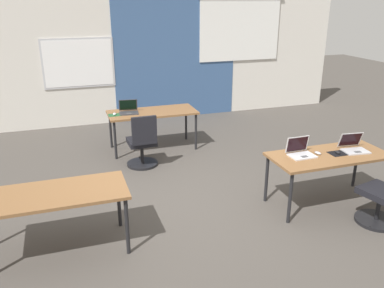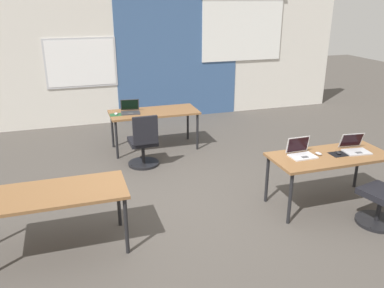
{
  "view_description": "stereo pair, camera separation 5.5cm",
  "coord_description": "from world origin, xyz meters",
  "px_view_note": "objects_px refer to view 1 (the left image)",
  "views": [
    {
      "loc": [
        -1.51,
        -4.64,
        2.67
      ],
      "look_at": [
        -0.06,
        -0.28,
        0.97
      ],
      "focal_mm": 37.03,
      "sensor_mm": 36.0,
      "label": 1
    },
    {
      "loc": [
        -1.46,
        -4.66,
        2.67
      ],
      "look_at": [
        -0.06,
        -0.28,
        0.97
      ],
      "focal_mm": 37.03,
      "sensor_mm": 36.0,
      "label": 2
    }
  ],
  "objects_px": {
    "desk_near_right": "(329,158)",
    "mouse_near_right_end": "(338,152)",
    "laptop_near_right_inner": "(300,152)",
    "laptop_far_left": "(129,110)",
    "desk_near_left": "(52,198)",
    "desk_far_center": "(152,115)",
    "mouse_near_right_inner": "(318,153)",
    "mouse_far_left": "(115,114)",
    "laptop_near_right_end": "(354,147)",
    "chair_far_left": "(143,145)"
  },
  "relations": [
    {
      "from": "desk_far_center",
      "to": "mouse_near_right_end",
      "type": "relative_size",
      "value": 14.24
    },
    {
      "from": "mouse_near_right_inner",
      "to": "chair_far_left",
      "type": "xyz_separation_m",
      "value": [
        -1.96,
        1.97,
        -0.36
      ]
    },
    {
      "from": "laptop_near_right_end",
      "to": "mouse_near_right_inner",
      "type": "distance_m",
      "value": 0.54
    },
    {
      "from": "mouse_near_right_end",
      "to": "mouse_far_left",
      "type": "height_order",
      "value": "same"
    },
    {
      "from": "desk_near_right",
      "to": "laptop_near_right_inner",
      "type": "height_order",
      "value": "laptop_near_right_inner"
    },
    {
      "from": "mouse_near_right_end",
      "to": "mouse_near_right_inner",
      "type": "xyz_separation_m",
      "value": [
        -0.26,
        0.07,
        -0.0
      ]
    },
    {
      "from": "desk_far_center",
      "to": "mouse_near_right_inner",
      "type": "bearing_deg",
      "value": -59.67
    },
    {
      "from": "desk_near_left",
      "to": "desk_far_center",
      "type": "xyz_separation_m",
      "value": [
        1.75,
        2.8,
        0.0
      ]
    },
    {
      "from": "desk_near_right",
      "to": "mouse_near_right_inner",
      "type": "xyz_separation_m",
      "value": [
        -0.14,
        0.05,
        0.08
      ]
    },
    {
      "from": "desk_near_right",
      "to": "mouse_near_right_end",
      "type": "distance_m",
      "value": 0.15
    },
    {
      "from": "desk_near_right",
      "to": "mouse_near_right_end",
      "type": "height_order",
      "value": "mouse_near_right_end"
    },
    {
      "from": "laptop_near_right_inner",
      "to": "laptop_far_left",
      "type": "bearing_deg",
      "value": 121.89
    },
    {
      "from": "desk_near_left",
      "to": "desk_near_right",
      "type": "distance_m",
      "value": 3.5
    },
    {
      "from": "desk_far_center",
      "to": "mouse_far_left",
      "type": "height_order",
      "value": "mouse_far_left"
    },
    {
      "from": "laptop_near_right_end",
      "to": "laptop_far_left",
      "type": "relative_size",
      "value": 1.0
    },
    {
      "from": "mouse_far_left",
      "to": "laptop_near_right_inner",
      "type": "bearing_deg",
      "value": -52.58
    },
    {
      "from": "desk_near_left",
      "to": "laptop_far_left",
      "type": "relative_size",
      "value": 4.4
    },
    {
      "from": "desk_near_right",
      "to": "chair_far_left",
      "type": "bearing_deg",
      "value": 136.19
    },
    {
      "from": "laptop_near_right_end",
      "to": "laptop_far_left",
      "type": "bearing_deg",
      "value": 138.96
    },
    {
      "from": "laptop_near_right_end",
      "to": "mouse_near_right_inner",
      "type": "height_order",
      "value": "laptop_near_right_end"
    },
    {
      "from": "mouse_near_right_end",
      "to": "chair_far_left",
      "type": "relative_size",
      "value": 0.12
    },
    {
      "from": "laptop_far_left",
      "to": "chair_far_left",
      "type": "distance_m",
      "value": 0.91
    },
    {
      "from": "mouse_near_right_inner",
      "to": "mouse_far_left",
      "type": "xyz_separation_m",
      "value": [
        -2.29,
        2.72,
        0.0
      ]
    },
    {
      "from": "chair_far_left",
      "to": "desk_near_right",
      "type": "bearing_deg",
      "value": 134.53
    },
    {
      "from": "desk_near_left",
      "to": "laptop_near_right_end",
      "type": "bearing_deg",
      "value": 0.25
    },
    {
      "from": "laptop_near_right_inner",
      "to": "chair_far_left",
      "type": "bearing_deg",
      "value": 130.54
    },
    {
      "from": "chair_far_left",
      "to": "desk_near_left",
      "type": "bearing_deg",
      "value": 53.77
    },
    {
      "from": "desk_near_left",
      "to": "mouse_near_right_inner",
      "type": "distance_m",
      "value": 3.36
    },
    {
      "from": "desk_near_right",
      "to": "chair_far_left",
      "type": "relative_size",
      "value": 1.74
    },
    {
      "from": "desk_near_right",
      "to": "mouse_near_right_inner",
      "type": "height_order",
      "value": "mouse_near_right_inner"
    },
    {
      "from": "desk_near_left",
      "to": "laptop_near_right_inner",
      "type": "xyz_separation_m",
      "value": [
        3.11,
        0.09,
        0.11
      ]
    },
    {
      "from": "desk_far_center",
      "to": "laptop_near_right_inner",
      "type": "bearing_deg",
      "value": -63.26
    },
    {
      "from": "laptop_far_left",
      "to": "desk_near_left",
      "type": "bearing_deg",
      "value": -108.26
    },
    {
      "from": "chair_far_left",
      "to": "mouse_near_right_inner",
      "type": "bearing_deg",
      "value": 133.29
    },
    {
      "from": "desk_near_left",
      "to": "desk_far_center",
      "type": "bearing_deg",
      "value": 57.99
    },
    {
      "from": "desk_near_right",
      "to": "laptop_near_right_inner",
      "type": "bearing_deg",
      "value": 166.45
    },
    {
      "from": "desk_near_right",
      "to": "mouse_far_left",
      "type": "distance_m",
      "value": 3.69
    },
    {
      "from": "mouse_near_right_end",
      "to": "laptop_far_left",
      "type": "xyz_separation_m",
      "value": [
        -2.29,
        2.85,
        0.03
      ]
    },
    {
      "from": "mouse_near_right_end",
      "to": "laptop_near_right_inner",
      "type": "relative_size",
      "value": 0.33
    },
    {
      "from": "mouse_near_right_end",
      "to": "laptop_far_left",
      "type": "height_order",
      "value": "laptop_far_left"
    },
    {
      "from": "laptop_near_right_end",
      "to": "mouse_far_left",
      "type": "height_order",
      "value": "laptop_near_right_end"
    },
    {
      "from": "laptop_near_right_end",
      "to": "laptop_near_right_inner",
      "type": "bearing_deg",
      "value": -178.97
    },
    {
      "from": "chair_far_left",
      "to": "laptop_near_right_inner",
      "type": "bearing_deg",
      "value": 130.09
    },
    {
      "from": "laptop_near_right_end",
      "to": "mouse_near_right_end",
      "type": "relative_size",
      "value": 3.23
    },
    {
      "from": "desk_near_left",
      "to": "laptop_near_right_inner",
      "type": "relative_size",
      "value": 4.77
    },
    {
      "from": "mouse_far_left",
      "to": "desk_far_center",
      "type": "bearing_deg",
      "value": 2.24
    },
    {
      "from": "desk_near_left",
      "to": "mouse_near_right_end",
      "type": "xyz_separation_m",
      "value": [
        3.62,
        -0.01,
        0.08
      ]
    },
    {
      "from": "desk_near_left",
      "to": "chair_far_left",
      "type": "height_order",
      "value": "chair_far_left"
    },
    {
      "from": "laptop_near_right_end",
      "to": "desk_near_left",
      "type": "bearing_deg",
      "value": -173.15
    },
    {
      "from": "desk_near_right",
      "to": "desk_far_center",
      "type": "distance_m",
      "value": 3.3
    }
  ]
}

